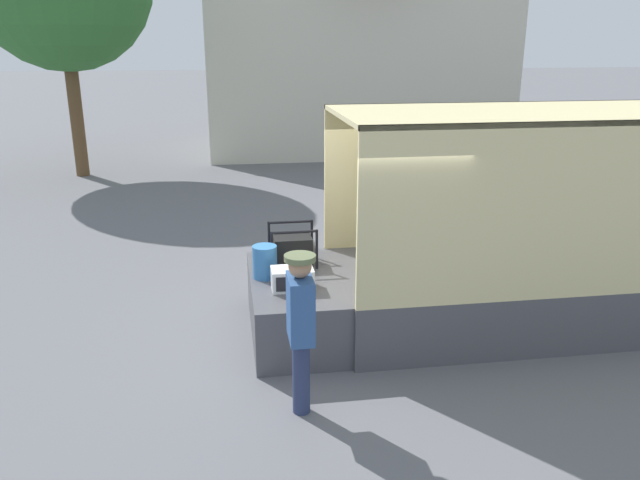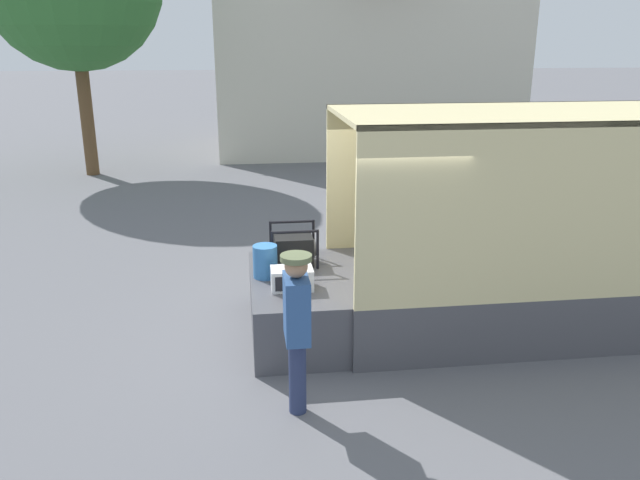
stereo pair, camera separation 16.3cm
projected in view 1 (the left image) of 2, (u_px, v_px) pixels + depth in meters
ground_plane at (337, 330)px, 8.27m from camera, size 160.00×160.00×0.00m
box_truck at (625, 251)px, 8.56m from camera, size 6.81×2.28×2.83m
tailgate_deck at (295, 306)px, 8.07m from camera, size 1.13×2.16×0.78m
microwave at (292, 279)px, 7.55m from camera, size 0.51×0.35×0.26m
portable_generator at (294, 249)px, 8.38m from camera, size 0.63×0.51×0.54m
orange_bucket at (265, 262)px, 7.89m from camera, size 0.31×0.31×0.42m
worker_person at (301, 318)px, 6.13m from camera, size 0.31×0.44×1.71m
house_backdrop at (351, 27)px, 21.57m from camera, size 10.44×6.36×8.07m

